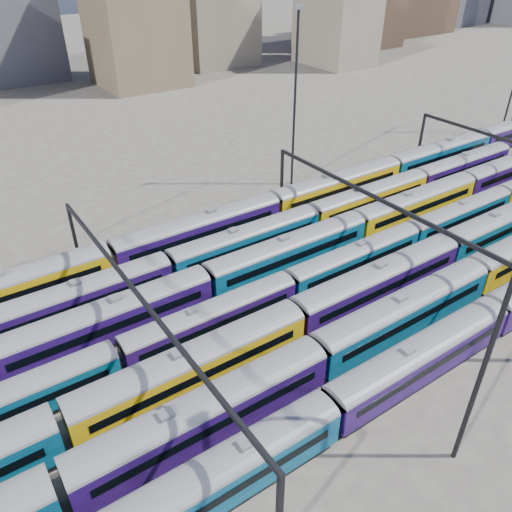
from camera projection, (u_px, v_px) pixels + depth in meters
ground at (316, 290)px, 55.35m from camera, size 500.00×500.00×0.00m
rake_0 at (421, 355)px, 42.94m from camera, size 103.01×3.02×5.08m
rake_1 at (317, 355)px, 42.82m from camera, size 130.69×3.19×5.37m
rake_2 at (379, 279)px, 52.28m from camera, size 109.39×3.20×5.40m
rake_3 at (289, 284)px, 52.23m from camera, size 111.95×2.73×4.58m
rake_4 at (207, 280)px, 52.14m from camera, size 129.22×3.15×5.31m
rake_5 at (247, 239)px, 59.63m from camera, size 102.08×2.99×5.03m
rake_6 at (274, 204)px, 66.59m from camera, size 135.65×3.31×5.58m
gantry_1 at (140, 305)px, 42.23m from camera, size 0.35×40.35×8.03m
gantry_2 at (388, 212)px, 56.42m from camera, size 0.35×40.35×8.03m
mast_2 at (503, 312)px, 30.13m from camera, size 1.40×0.50×25.60m
mast_3 at (295, 94)px, 71.62m from camera, size 1.40×0.50×25.60m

